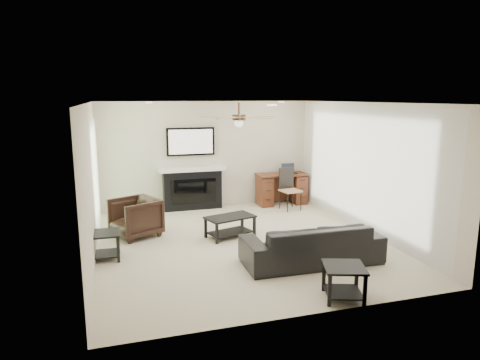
{
  "coord_description": "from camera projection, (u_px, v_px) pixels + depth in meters",
  "views": [
    {
      "loc": [
        -2.14,
        -7.08,
        2.6
      ],
      "look_at": [
        0.05,
        0.21,
        1.11
      ],
      "focal_mm": 32.0,
      "sensor_mm": 36.0,
      "label": 1
    }
  ],
  "objects": [
    {
      "name": "armchair",
      "position": [
        135.0,
        217.0,
        8.04
      ],
      "size": [
        1.06,
        1.05,
        0.73
      ],
      "primitive_type": "imported",
      "rotation": [
        0.0,
        0.0,
        -1.14
      ],
      "color": "black",
      "rests_on": "ground"
    },
    {
      "name": "end_table_left",
      "position": [
        105.0,
        246.0,
        6.93
      ],
      "size": [
        0.51,
        0.51,
        0.45
      ],
      "primitive_type": "cube",
      "rotation": [
        0.0,
        0.0,
        -0.02
      ],
      "color": "black",
      "rests_on": "ground"
    },
    {
      "name": "laptop",
      "position": [
        290.0,
        169.0,
        10.41
      ],
      "size": [
        0.33,
        0.24,
        0.23
      ],
      "primitive_type": "cube",
      "color": "black",
      "rests_on": "desk"
    },
    {
      "name": "end_table_near",
      "position": [
        344.0,
        282.0,
        5.57
      ],
      "size": [
        0.66,
        0.66,
        0.45
      ],
      "primitive_type": "cube",
      "rotation": [
        0.0,
        0.0,
        -0.32
      ],
      "color": "black",
      "rests_on": "ground"
    },
    {
      "name": "sofa",
      "position": [
        312.0,
        243.0,
        6.76
      ],
      "size": [
        2.2,
        0.89,
        0.64
      ],
      "primitive_type": "imported",
      "rotation": [
        0.0,
        0.0,
        3.13
      ],
      "color": "black",
      "rests_on": "ground"
    },
    {
      "name": "desk_chair",
      "position": [
        290.0,
        189.0,
        9.93
      ],
      "size": [
        0.48,
        0.5,
        0.97
      ],
      "primitive_type": "cube",
      "rotation": [
        0.0,
        0.0,
        0.16
      ],
      "color": "black",
      "rests_on": "ground"
    },
    {
      "name": "desk",
      "position": [
        281.0,
        189.0,
        10.47
      ],
      "size": [
        1.22,
        0.56,
        0.76
      ],
      "primitive_type": "cube",
      "color": "#401E10",
      "rests_on": "ground"
    },
    {
      "name": "fireplace_unit",
      "position": [
        192.0,
        169.0,
        9.89
      ],
      "size": [
        1.52,
        0.34,
        1.91
      ],
      "primitive_type": "cube",
      "color": "black",
      "rests_on": "ground"
    },
    {
      "name": "coffee_table",
      "position": [
        230.0,
        227.0,
        8.04
      ],
      "size": [
        1.0,
        0.73,
        0.4
      ],
      "primitive_type": "cube",
      "rotation": [
        0.0,
        0.0,
        0.29
      ],
      "color": "black",
      "rests_on": "ground"
    },
    {
      "name": "room_shell",
      "position": [
        249.0,
        149.0,
        7.56
      ],
      "size": [
        5.5,
        5.54,
        2.52
      ],
      "color": "beige",
      "rests_on": "ground"
    }
  ]
}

